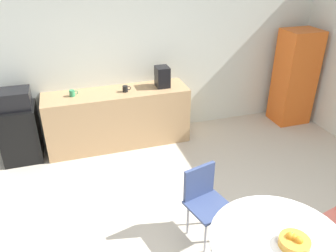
{
  "coord_description": "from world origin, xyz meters",
  "views": [
    {
      "loc": [
        -1.26,
        -2.17,
        2.86
      ],
      "look_at": [
        -0.18,
        1.26,
        0.95
      ],
      "focal_mm": 36.28,
      "sensor_mm": 36.0,
      "label": 1
    }
  ],
  "objects_px": {
    "round_table": "(277,252)",
    "microwave": "(12,99)",
    "locker_cabinet": "(295,77)",
    "mini_fridge": "(20,133)",
    "fruit_bowl": "(294,241)",
    "mug_red": "(72,93)",
    "coffee_maker": "(162,77)",
    "mug_white": "(125,89)",
    "chair_navy": "(204,195)",
    "mug_green": "(165,82)"
  },
  "relations": [
    {
      "from": "chair_navy",
      "to": "fruit_bowl",
      "type": "xyz_separation_m",
      "value": [
        0.33,
        -1.03,
        0.26
      ]
    },
    {
      "from": "locker_cabinet",
      "to": "mini_fridge",
      "type": "bearing_deg",
      "value": 178.75
    },
    {
      "from": "round_table",
      "to": "mug_green",
      "type": "bearing_deg",
      "value": 89.72
    },
    {
      "from": "fruit_bowl",
      "to": "microwave",
      "type": "bearing_deg",
      "value": 125.44
    },
    {
      "from": "microwave",
      "to": "mini_fridge",
      "type": "bearing_deg",
      "value": 0.0
    },
    {
      "from": "mini_fridge",
      "to": "mug_green",
      "type": "relative_size",
      "value": 6.47
    },
    {
      "from": "round_table",
      "to": "mug_red",
      "type": "distance_m",
      "value": 3.52
    },
    {
      "from": "mini_fridge",
      "to": "mug_green",
      "type": "distance_m",
      "value": 2.32
    },
    {
      "from": "mini_fridge",
      "to": "mug_white",
      "type": "xyz_separation_m",
      "value": [
        1.59,
        -0.05,
        0.53
      ]
    },
    {
      "from": "mini_fridge",
      "to": "fruit_bowl",
      "type": "distance_m",
      "value": 4.01
    },
    {
      "from": "round_table",
      "to": "locker_cabinet",
      "type": "bearing_deg",
      "value": 52.81
    },
    {
      "from": "mug_white",
      "to": "round_table",
      "type": "bearing_deg",
      "value": -78.36
    },
    {
      "from": "locker_cabinet",
      "to": "mug_green",
      "type": "distance_m",
      "value": 2.33
    },
    {
      "from": "locker_cabinet",
      "to": "chair_navy",
      "type": "height_order",
      "value": "locker_cabinet"
    },
    {
      "from": "fruit_bowl",
      "to": "mug_red",
      "type": "relative_size",
      "value": 1.92
    },
    {
      "from": "mini_fridge",
      "to": "coffee_maker",
      "type": "distance_m",
      "value": 2.29
    },
    {
      "from": "chair_navy",
      "to": "mug_white",
      "type": "height_order",
      "value": "mug_white"
    },
    {
      "from": "mug_red",
      "to": "coffee_maker",
      "type": "distance_m",
      "value": 1.38
    },
    {
      "from": "chair_navy",
      "to": "coffee_maker",
      "type": "xyz_separation_m",
      "value": [
        0.2,
        2.23,
        0.54
      ]
    },
    {
      "from": "locker_cabinet",
      "to": "chair_navy",
      "type": "relative_size",
      "value": 1.99
    },
    {
      "from": "mug_red",
      "to": "mini_fridge",
      "type": "bearing_deg",
      "value": -178.82
    },
    {
      "from": "fruit_bowl",
      "to": "coffee_maker",
      "type": "relative_size",
      "value": 0.78
    },
    {
      "from": "round_table",
      "to": "fruit_bowl",
      "type": "distance_m",
      "value": 0.2
    },
    {
      "from": "fruit_bowl",
      "to": "mug_white",
      "type": "height_order",
      "value": "mug_white"
    },
    {
      "from": "mini_fridge",
      "to": "chair_navy",
      "type": "bearing_deg",
      "value": -48.24
    },
    {
      "from": "mini_fridge",
      "to": "mug_green",
      "type": "bearing_deg",
      "value": 1.74
    },
    {
      "from": "mug_white",
      "to": "mug_red",
      "type": "xyz_separation_m",
      "value": [
        -0.78,
        0.06,
        0.0
      ]
    },
    {
      "from": "round_table",
      "to": "microwave",
      "type": "bearing_deg",
      "value": 125.15
    },
    {
      "from": "mini_fridge",
      "to": "coffee_maker",
      "type": "relative_size",
      "value": 2.61
    },
    {
      "from": "microwave",
      "to": "coffee_maker",
      "type": "relative_size",
      "value": 1.5
    },
    {
      "from": "mini_fridge",
      "to": "fruit_bowl",
      "type": "height_order",
      "value": "fruit_bowl"
    },
    {
      "from": "mug_white",
      "to": "mug_green",
      "type": "bearing_deg",
      "value": 9.77
    },
    {
      "from": "mini_fridge",
      "to": "mug_green",
      "type": "xyz_separation_m",
      "value": [
        2.26,
        0.07,
        0.53
      ]
    },
    {
      "from": "round_table",
      "to": "chair_navy",
      "type": "bearing_deg",
      "value": 104.82
    },
    {
      "from": "mini_fridge",
      "to": "mug_red",
      "type": "distance_m",
      "value": 0.97
    },
    {
      "from": "mug_white",
      "to": "mug_green",
      "type": "relative_size",
      "value": 1.0
    },
    {
      "from": "mini_fridge",
      "to": "locker_cabinet",
      "type": "relative_size",
      "value": 0.51
    },
    {
      "from": "fruit_bowl",
      "to": "round_table",
      "type": "bearing_deg",
      "value": 136.01
    },
    {
      "from": "mug_white",
      "to": "locker_cabinet",
      "type": "bearing_deg",
      "value": -1.04
    },
    {
      "from": "round_table",
      "to": "mug_white",
      "type": "relative_size",
      "value": 8.86
    },
    {
      "from": "fruit_bowl",
      "to": "mug_red",
      "type": "xyz_separation_m",
      "value": [
        -1.5,
        3.27,
        0.17
      ]
    },
    {
      "from": "mini_fridge",
      "to": "locker_cabinet",
      "type": "height_order",
      "value": "locker_cabinet"
    },
    {
      "from": "microwave",
      "to": "mug_green",
      "type": "relative_size",
      "value": 3.72
    },
    {
      "from": "chair_navy",
      "to": "mug_red",
      "type": "distance_m",
      "value": 2.57
    },
    {
      "from": "locker_cabinet",
      "to": "mug_red",
      "type": "xyz_separation_m",
      "value": [
        -3.77,
        0.12,
        0.12
      ]
    },
    {
      "from": "mug_red",
      "to": "mug_green",
      "type": "bearing_deg",
      "value": 2.05
    },
    {
      "from": "round_table",
      "to": "mug_white",
      "type": "xyz_separation_m",
      "value": [
        -0.65,
        3.14,
        0.34
      ]
    },
    {
      "from": "microwave",
      "to": "mug_red",
      "type": "bearing_deg",
      "value": 1.18
    },
    {
      "from": "mug_white",
      "to": "mug_red",
      "type": "relative_size",
      "value": 1.0
    },
    {
      "from": "chair_navy",
      "to": "mug_white",
      "type": "distance_m",
      "value": 2.26
    }
  ]
}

